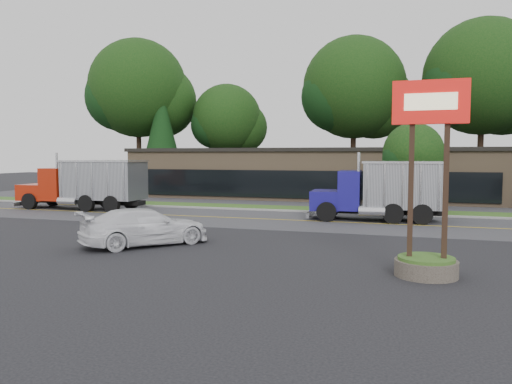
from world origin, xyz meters
TOP-DOWN VIEW (x-y plane):
  - ground at (0.00, 0.00)m, footprint 140.00×140.00m
  - road at (0.00, 9.00)m, footprint 60.00×8.00m
  - center_line at (0.00, 9.00)m, footprint 60.00×0.12m
  - curb at (0.00, 13.20)m, footprint 60.00×0.30m
  - grass_verge at (0.00, 15.00)m, footprint 60.00×3.40m
  - far_parking at (0.00, 20.00)m, footprint 60.00×7.00m
  - strip_mall at (2.00, 26.00)m, footprint 32.00×12.00m
  - bilo_sign at (10.50, -2.50)m, footprint 2.20×1.90m
  - tree_far_a at (-19.82, 32.14)m, footprint 11.78×11.09m
  - tree_far_b at (-9.88, 34.10)m, footprint 8.14×7.66m
  - tree_far_c at (4.17, 34.13)m, footprint 11.13×10.47m
  - tree_far_d at (16.18, 33.14)m, footprint 11.53×10.85m
  - evergreen_left at (-16.00, 30.00)m, footprint 4.89×4.89m
  - tree_verge at (10.06, 15.05)m, footprint 4.06×3.82m
  - dump_truck_red at (-10.99, 10.23)m, footprint 9.25×2.68m
  - dump_truck_blue at (8.45, 10.31)m, footprint 7.31×2.98m
  - rally_car at (-0.46, -0.39)m, footprint 5.04×5.39m

SIDE VIEW (x-z plane):
  - ground at x=0.00m, z-range 0.00..0.00m
  - road at x=0.00m, z-range -0.01..0.01m
  - center_line at x=0.00m, z-range 0.00..0.00m
  - curb at x=0.00m, z-range -0.06..0.06m
  - grass_verge at x=0.00m, z-range -0.01..0.01m
  - far_parking at x=0.00m, z-range -0.01..0.01m
  - rally_car at x=-0.46m, z-range 0.00..1.53m
  - dump_truck_blue at x=8.45m, z-range 0.12..3.48m
  - dump_truck_red at x=-10.99m, z-range 0.13..3.49m
  - strip_mall at x=2.00m, z-range 0.00..4.00m
  - bilo_sign at x=10.50m, z-range -0.95..5.00m
  - tree_verge at x=10.06m, z-range 0.79..6.57m
  - evergreen_left at x=-16.00m, z-range 0.55..11.67m
  - tree_far_b at x=-9.88m, z-range 1.60..13.21m
  - tree_far_c at x=4.17m, z-range 2.19..18.06m
  - tree_far_d at x=16.18m, z-range 2.27..18.72m
  - tree_far_a at x=-19.82m, z-range 2.32..19.13m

